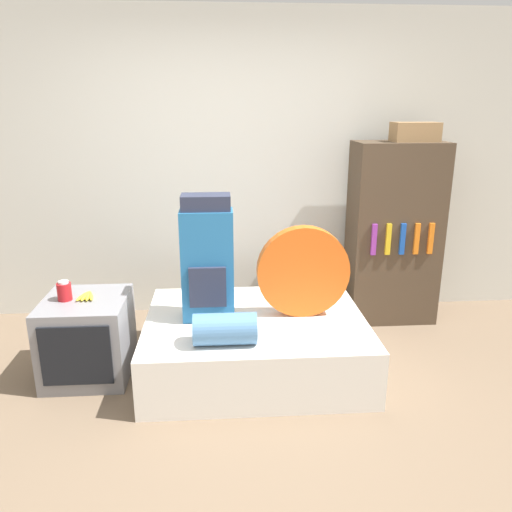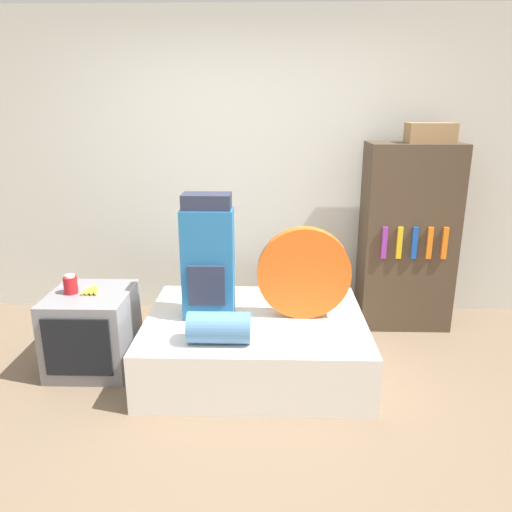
{
  "view_description": "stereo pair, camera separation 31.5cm",
  "coord_description": "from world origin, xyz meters",
  "px_view_note": "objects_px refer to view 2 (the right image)",
  "views": [
    {
      "loc": [
        -0.13,
        -2.44,
        1.83
      ],
      "look_at": [
        0.1,
        0.78,
        0.84
      ],
      "focal_mm": 35.0,
      "sensor_mm": 36.0,
      "label": 1
    },
    {
      "loc": [
        0.18,
        -2.45,
        1.83
      ],
      "look_at": [
        0.1,
        0.78,
        0.84
      ],
      "focal_mm": 35.0,
      "sensor_mm": 36.0,
      "label": 2
    }
  ],
  "objects_px": {
    "tent_bag": "(304,273)",
    "cardboard_box": "(430,133)",
    "backpack": "(208,259)",
    "sleeping_roll": "(219,328)",
    "television": "(93,330)",
    "bookshelf": "(407,237)",
    "canister": "(71,285)"
  },
  "relations": [
    {
      "from": "backpack",
      "to": "canister",
      "type": "height_order",
      "value": "backpack"
    },
    {
      "from": "backpack",
      "to": "bookshelf",
      "type": "distance_m",
      "value": 1.76
    },
    {
      "from": "cardboard_box",
      "to": "sleeping_roll",
      "type": "bearing_deg",
      "value": -142.82
    },
    {
      "from": "tent_bag",
      "to": "bookshelf",
      "type": "relative_size",
      "value": 0.42
    },
    {
      "from": "television",
      "to": "bookshelf",
      "type": "bearing_deg",
      "value": 18.85
    },
    {
      "from": "backpack",
      "to": "cardboard_box",
      "type": "relative_size",
      "value": 2.41
    },
    {
      "from": "canister",
      "to": "bookshelf",
      "type": "bearing_deg",
      "value": 18.0
    },
    {
      "from": "backpack",
      "to": "television",
      "type": "relative_size",
      "value": 1.44
    },
    {
      "from": "backpack",
      "to": "television",
      "type": "height_order",
      "value": "backpack"
    },
    {
      "from": "backpack",
      "to": "sleeping_roll",
      "type": "xyz_separation_m",
      "value": [
        0.11,
        -0.41,
        -0.32
      ]
    },
    {
      "from": "backpack",
      "to": "tent_bag",
      "type": "height_order",
      "value": "backpack"
    },
    {
      "from": "television",
      "to": "canister",
      "type": "height_order",
      "value": "canister"
    },
    {
      "from": "sleeping_roll",
      "to": "canister",
      "type": "xyz_separation_m",
      "value": [
        -1.07,
        0.38,
        0.13
      ]
    },
    {
      "from": "tent_bag",
      "to": "sleeping_roll",
      "type": "height_order",
      "value": "tent_bag"
    },
    {
      "from": "sleeping_roll",
      "to": "television",
      "type": "relative_size",
      "value": 0.65
    },
    {
      "from": "tent_bag",
      "to": "sleeping_roll",
      "type": "relative_size",
      "value": 1.64
    },
    {
      "from": "tent_bag",
      "to": "bookshelf",
      "type": "xyz_separation_m",
      "value": [
        0.91,
        0.79,
        0.05
      ]
    },
    {
      "from": "television",
      "to": "sleeping_roll",
      "type": "bearing_deg",
      "value": -22.05
    },
    {
      "from": "television",
      "to": "canister",
      "type": "distance_m",
      "value": 0.37
    },
    {
      "from": "tent_bag",
      "to": "cardboard_box",
      "type": "relative_size",
      "value": 1.79
    },
    {
      "from": "bookshelf",
      "to": "tent_bag",
      "type": "bearing_deg",
      "value": -138.93
    },
    {
      "from": "cardboard_box",
      "to": "backpack",
      "type": "bearing_deg",
      "value": -155.1
    },
    {
      "from": "bookshelf",
      "to": "canister",
      "type": "bearing_deg",
      "value": -162.0
    },
    {
      "from": "sleeping_roll",
      "to": "bookshelf",
      "type": "height_order",
      "value": "bookshelf"
    },
    {
      "from": "sleeping_roll",
      "to": "television",
      "type": "xyz_separation_m",
      "value": [
        -0.95,
        0.38,
        -0.21
      ]
    },
    {
      "from": "backpack",
      "to": "television",
      "type": "bearing_deg",
      "value": -178.41
    },
    {
      "from": "television",
      "to": "bookshelf",
      "type": "relative_size",
      "value": 0.39
    },
    {
      "from": "sleeping_roll",
      "to": "cardboard_box",
      "type": "xyz_separation_m",
      "value": [
        1.56,
        1.18,
        1.12
      ]
    },
    {
      "from": "tent_bag",
      "to": "cardboard_box",
      "type": "distance_m",
      "value": 1.55
    },
    {
      "from": "backpack",
      "to": "sleeping_roll",
      "type": "bearing_deg",
      "value": -75.14
    },
    {
      "from": "backpack",
      "to": "tent_bag",
      "type": "xyz_separation_m",
      "value": [
        0.66,
        0.01,
        -0.1
      ]
    },
    {
      "from": "sleeping_roll",
      "to": "canister",
      "type": "bearing_deg",
      "value": 160.24
    }
  ]
}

